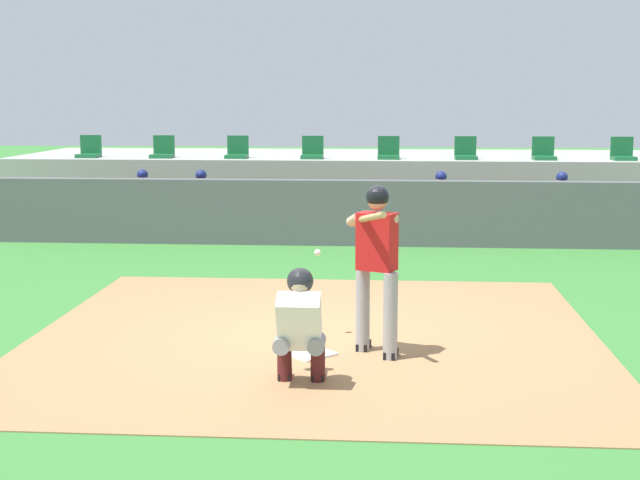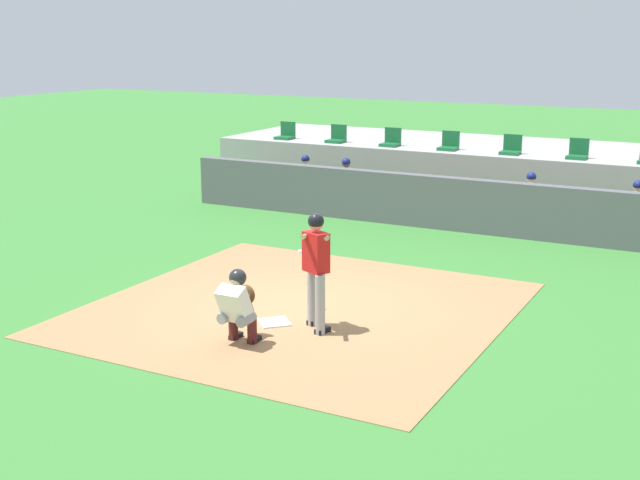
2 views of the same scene
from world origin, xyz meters
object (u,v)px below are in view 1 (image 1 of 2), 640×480
object	(u,v)px
stadium_seat_2	(237,152)
stadium_seat_7	(623,154)
stadium_seat_5	(466,153)
catcher_crouched	(299,322)
batter_at_plate	(376,259)
dugout_player_0	(142,202)
stadium_seat_6	(544,153)
stadium_seat_4	(389,152)
dugout_player_1	(200,202)
home_plate	(309,353)
dugout_player_3	(562,205)
stadium_seat_0	(89,151)
dugout_player_2	(441,204)
stadium_seat_1	(163,151)
stadium_seat_3	(312,152)

from	to	relation	value
stadium_seat_2	stadium_seat_7	size ratio (longest dim) A/B	1.00
stadium_seat_5	catcher_crouched	bearing A→B (deg)	-102.37
batter_at_plate	stadium_seat_2	bearing A→B (deg)	107.17
dugout_player_0	stadium_seat_6	bearing A→B (deg)	14.16
stadium_seat_4	dugout_player_1	bearing A→B (deg)	-150.87
dugout_player_1	home_plate	bearing A→B (deg)	-70.78
dugout_player_3	stadium_seat_7	bearing A→B (deg)	52.04
batter_at_plate	dugout_player_1	xyz separation A→B (m)	(-3.53, 8.09, -0.36)
home_plate	dugout_player_3	bearing A→B (deg)	63.28
catcher_crouched	dugout_player_3	bearing A→B (deg)	65.75
stadium_seat_0	dugout_player_2	bearing A→B (deg)	-15.16
stadium_seat_1	stadium_seat_6	size ratio (longest dim) A/B	1.00
home_plate	batter_at_plate	distance (m)	1.23
stadium_seat_5	stadium_seat_7	distance (m)	3.25
dugout_player_1	stadium_seat_7	xyz separation A→B (m)	(8.53, 2.03, 0.86)
dugout_player_1	stadium_seat_7	size ratio (longest dim) A/B	2.71
dugout_player_2	stadium_seat_0	bearing A→B (deg)	164.84
batter_at_plate	stadium_seat_4	xyz separation A→B (m)	(0.12, 10.12, 0.50)
catcher_crouched	dugout_player_3	world-z (taller)	dugout_player_3
home_plate	stadium_seat_4	distance (m)	10.32
stadium_seat_2	stadium_seat_3	world-z (taller)	same
dugout_player_0	dugout_player_2	distance (m)	5.82
home_plate	stadium_seat_1	xyz separation A→B (m)	(-4.06, 10.18, 1.51)
dugout_player_3	stadium_seat_0	xyz separation A→B (m)	(-9.79, 2.03, 0.86)
dugout_player_2	stadium_seat_4	size ratio (longest dim) A/B	2.71
dugout_player_3	stadium_seat_1	xyz separation A→B (m)	(-8.16, 2.03, 0.86)
dugout_player_0	stadium_seat_2	bearing A→B (deg)	52.41
stadium_seat_6	stadium_seat_7	world-z (taller)	same
stadium_seat_0	stadium_seat_5	bearing A→B (deg)	0.00
dugout_player_0	stadium_seat_3	distance (m)	3.88
dugout_player_0	dugout_player_1	world-z (taller)	same
dugout_player_1	stadium_seat_4	size ratio (longest dim) A/B	2.71
stadium_seat_0	stadium_seat_2	distance (m)	3.25
dugout_player_3	stadium_seat_0	world-z (taller)	stadium_seat_0
batter_at_plate	stadium_seat_2	size ratio (longest dim) A/B	3.76
stadium_seat_2	stadium_seat_0	bearing A→B (deg)	180.00
dugout_player_1	dugout_player_2	distance (m)	4.66
stadium_seat_0	stadium_seat_1	bearing A→B (deg)	0.00
dugout_player_0	stadium_seat_1	bearing A→B (deg)	91.65
dugout_player_0	stadium_seat_2	size ratio (longest dim) A/B	2.71
stadium_seat_3	stadium_seat_7	bearing A→B (deg)	0.00
catcher_crouched	dugout_player_0	world-z (taller)	dugout_player_0
home_plate	stadium_seat_1	distance (m)	11.06
catcher_crouched	stadium_seat_5	world-z (taller)	stadium_seat_5
dugout_player_3	stadium_seat_5	world-z (taller)	stadium_seat_5
catcher_crouched	dugout_player_3	distance (m)	10.00
batter_at_plate	stadium_seat_5	world-z (taller)	stadium_seat_5
dugout_player_2	stadium_seat_5	world-z (taller)	stadium_seat_5
dugout_player_1	stadium_seat_0	xyz separation A→B (m)	(-2.85, 2.03, 0.86)
batter_at_plate	catcher_crouched	distance (m)	1.32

